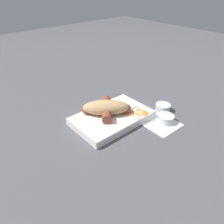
{
  "coord_description": "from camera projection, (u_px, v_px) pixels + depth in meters",
  "views": [
    {
      "loc": [
        -0.39,
        -0.45,
        0.41
      ],
      "look_at": [
        0.0,
        0.0,
        0.03
      ],
      "focal_mm": 35.0,
      "sensor_mm": 36.0,
      "label": 1
    }
  ],
  "objects": [
    {
      "name": "ground_plane",
      "position": [
        112.0,
        121.0,
        0.73
      ],
      "size": [
        3.0,
        3.0,
        0.0
      ],
      "primitive_type": "plane",
      "color": "#4C4C51"
    },
    {
      "name": "condiment_cup_near",
      "position": [
        166.0,
        119.0,
        0.71
      ],
      "size": [
        0.05,
        0.05,
        0.03
      ],
      "color": "silver",
      "rests_on": "ground_plane"
    },
    {
      "name": "condiment_cup_far",
      "position": [
        163.0,
        108.0,
        0.77
      ],
      "size": [
        0.05,
        0.05,
        0.03
      ],
      "color": "silver",
      "rests_on": "ground_plane"
    },
    {
      "name": "napkin",
      "position": [
        161.0,
        124.0,
        0.71
      ],
      "size": [
        0.11,
        0.11,
        0.0
      ],
      "color": "white",
      "rests_on": "ground_plane"
    },
    {
      "name": "pickled_veggies",
      "position": [
        139.0,
        112.0,
        0.72
      ],
      "size": [
        0.08,
        0.07,
        0.01
      ],
      "color": "orange",
      "rests_on": "food_tray"
    },
    {
      "name": "food_tray",
      "position": [
        112.0,
        118.0,
        0.72
      ],
      "size": [
        0.25,
        0.16,
        0.02
      ],
      "color": "silver",
      "rests_on": "ground_plane"
    },
    {
      "name": "bread_roll",
      "position": [
        106.0,
        107.0,
        0.71
      ],
      "size": [
        0.16,
        0.14,
        0.05
      ],
      "color": "tan",
      "rests_on": "food_tray"
    },
    {
      "name": "sausage",
      "position": [
        106.0,
        109.0,
        0.71
      ],
      "size": [
        0.13,
        0.12,
        0.03
      ],
      "color": "brown",
      "rests_on": "food_tray"
    }
  ]
}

